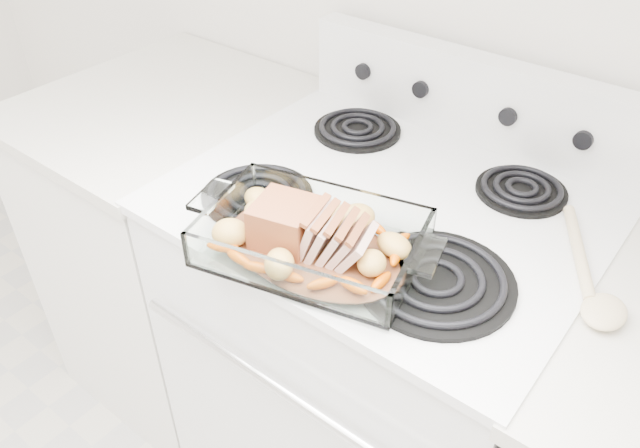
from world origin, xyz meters
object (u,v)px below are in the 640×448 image
Objects in this scene: pork_roast at (303,227)px; counter_left at (184,247)px; baking_dish at (312,244)px; electric_range at (377,355)px.

counter_left is at bearing 159.85° from pork_roast.
baking_dish is at bearing -19.17° from counter_left.
electric_range is at bearing 0.10° from counter_left.
pork_roast is at bearing -19.69° from counter_left.
pork_roast reaches higher than counter_left.
electric_range is 5.68× the size of pork_roast.
counter_left is (-0.67, -0.00, -0.02)m from electric_range.
electric_range is 3.24× the size of baking_dish.
electric_range is 1.20× the size of counter_left.
counter_left is at bearing -179.90° from electric_range.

